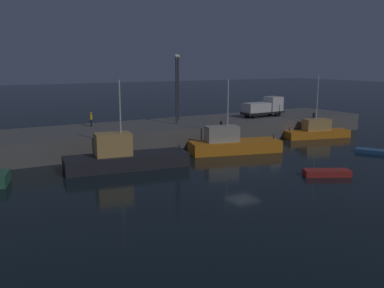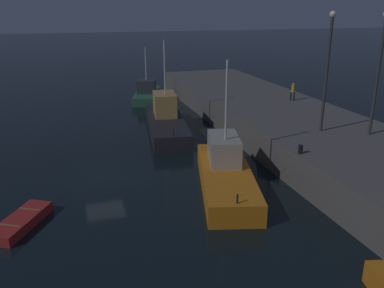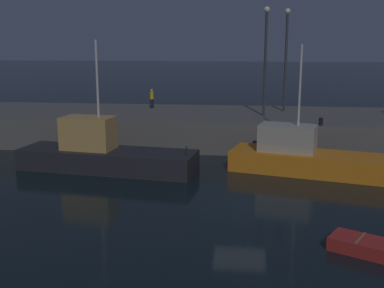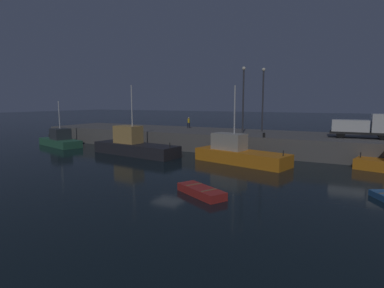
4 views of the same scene
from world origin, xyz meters
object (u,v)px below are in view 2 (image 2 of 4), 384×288
Objects in this scene: fishing_boat_orange at (166,121)px; rowboat_white_mid at (21,222)px; lamp_post_west at (328,63)px; fishing_boat_white at (147,93)px; lamp_post_east at (379,65)px; dockworker at (293,91)px; fishing_boat_blue at (226,172)px; bollard_central at (300,149)px.

fishing_boat_orange is 2.83× the size of rowboat_white_mid.
rowboat_white_mid is at bearing -79.00° from lamp_post_west.
fishing_boat_orange reaches higher than fishing_boat_white.
fishing_boat_orange is at bearing -138.59° from lamp_post_west.
lamp_post_east reaches higher than fishing_boat_orange.
fishing_boat_orange reaches higher than dockworker.
lamp_post_east is at bearing 23.06° from fishing_boat_white.
lamp_post_west is at bearing 101.00° from rowboat_white_mid.
rowboat_white_mid is (13.80, -10.81, -0.74)m from fishing_boat_orange.
fishing_boat_blue is 11.68m from rowboat_white_mid.
fishing_boat_orange is 12.13m from dockworker.
lamp_post_west reaches higher than dockworker.
fishing_boat_white is at bearing -171.47° from bollard_central.
dockworker reaches higher than bollard_central.
fishing_boat_blue is 1.22× the size of fishing_boat_white.
fishing_boat_white is 0.73× the size of fishing_boat_orange.
bollard_central is at bearing -73.06° from lamp_post_east.
fishing_boat_blue reaches higher than dockworker.
dockworker is (13.99, 11.05, 2.30)m from fishing_boat_white.
lamp_post_west is at bearing 41.41° from fishing_boat_orange.
fishing_boat_blue is 0.89× the size of fishing_boat_orange.
lamp_post_east reaches higher than lamp_post_west.
lamp_post_west is 1.00× the size of lamp_post_east.
lamp_post_east is 11.61m from dockworker.
lamp_post_east is at bearing 106.94° from bollard_central.
fishing_boat_white is 5.06× the size of dockworker.
dockworker is at bearing 177.77° from lamp_post_east.
fishing_boat_white is 2.06× the size of rowboat_white_mid.
fishing_boat_white is 1.02× the size of lamp_post_west.
lamp_post_west is at bearing 106.04° from fishing_boat_blue.
lamp_post_west is (-2.32, 8.05, 5.94)m from fishing_boat_blue.
rowboat_white_mid is at bearing -60.11° from dockworker.
fishing_boat_orange is 14.55m from lamp_post_west.
rowboat_white_mid is 15.89m from bollard_central.
fishing_boat_orange is at bearing 141.92° from rowboat_white_mid.
fishing_boat_white is 17.98m from dockworker.
fishing_boat_blue is 19.16× the size of bollard_central.
bollard_central is (1.39, 4.17, 1.51)m from fishing_boat_blue.
fishing_boat_blue is 12.30m from lamp_post_east.
dockworker is 14.75m from bollard_central.
dockworker is (0.73, 11.93, 2.11)m from fishing_boat_orange.
fishing_boat_white is 1.01× the size of lamp_post_east.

